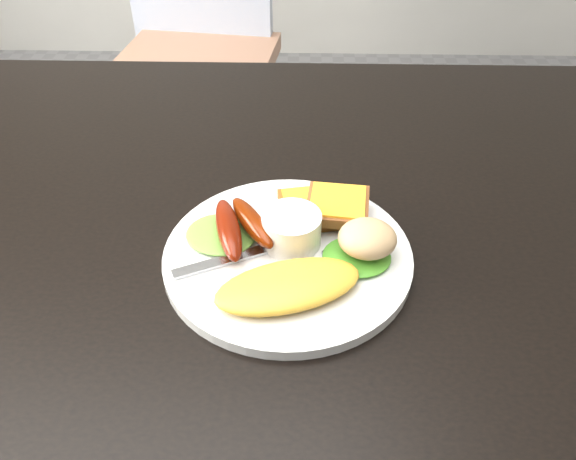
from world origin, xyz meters
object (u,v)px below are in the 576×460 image
at_px(plate, 288,256).
at_px(dining_table, 193,220).
at_px(dining_chair, 195,65).
at_px(person, 146,13).

bearing_deg(plate, dining_table, 143.09).
bearing_deg(plate, dining_chair, 104.89).
height_order(dining_table, person, person).
bearing_deg(dining_chair, plate, -67.73).
distance_m(person, plate, 0.76).
bearing_deg(dining_table, plate, -36.91).
xyz_separation_m(person, plate, (0.30, -0.70, -0.00)).
bearing_deg(dining_chair, dining_table, -72.44).
xyz_separation_m(dining_chair, person, (0.01, -0.45, 0.31)).
distance_m(dining_chair, person, 0.54).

